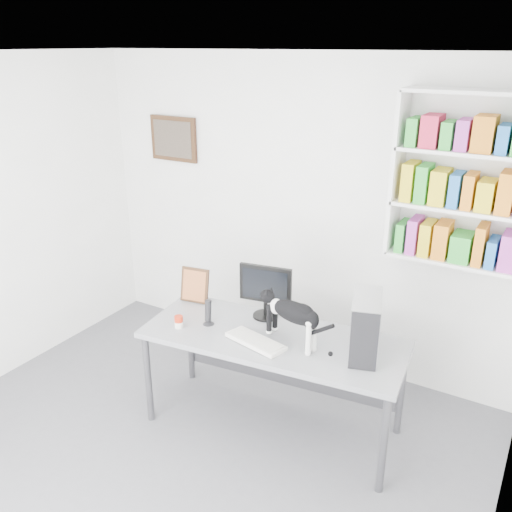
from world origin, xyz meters
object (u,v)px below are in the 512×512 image
(keyboard, at_px, (256,341))
(leaning_print, at_px, (195,285))
(pc_tower, at_px, (365,326))
(soup_can, at_px, (179,322))
(speaker, at_px, (208,312))
(cat, at_px, (293,323))
(monitor, at_px, (266,291))
(desk, at_px, (272,382))
(bookshelf, at_px, (468,181))

(keyboard, height_order, leaning_print, leaning_print)
(pc_tower, height_order, soup_can, pc_tower)
(speaker, distance_m, cat, 0.68)
(keyboard, distance_m, speaker, 0.46)
(leaning_print, relative_size, cat, 0.52)
(monitor, height_order, cat, monitor)
(pc_tower, xyz_separation_m, soup_can, (-1.30, -0.35, -0.16))
(leaning_print, bearing_deg, monitor, -4.80)
(speaker, bearing_deg, keyboard, -20.97)
(monitor, bearing_deg, speaker, -144.41)
(monitor, bearing_deg, leaning_print, 174.68)
(desk, bearing_deg, soup_can, -166.30)
(bookshelf, relative_size, pc_tower, 2.97)
(desk, relative_size, monitor, 4.38)
(keyboard, bearing_deg, monitor, 122.41)
(speaker, height_order, cat, cat)
(cat, bearing_deg, bookshelf, 60.85)
(leaning_print, height_order, soup_can, leaning_print)
(desk, xyz_separation_m, cat, (0.17, -0.04, 0.57))
(pc_tower, xyz_separation_m, leaning_print, (-1.46, 0.07, -0.06))
(desk, xyz_separation_m, keyboard, (-0.06, -0.15, 0.41))
(bookshelf, bearing_deg, keyboard, -134.01)
(monitor, distance_m, cat, 0.45)
(bookshelf, bearing_deg, speaker, -145.46)
(keyboard, xyz_separation_m, pc_tower, (0.69, 0.26, 0.19))
(pc_tower, xyz_separation_m, cat, (-0.47, -0.14, -0.04))
(desk, height_order, speaker, speaker)
(speaker, xyz_separation_m, leaning_print, (-0.32, 0.26, 0.05))
(bookshelf, bearing_deg, pc_tower, -113.86)
(desk, height_order, keyboard, keyboard)
(bookshelf, distance_m, desk, 2.01)
(desk, distance_m, soup_can, 0.83)
(desk, bearing_deg, keyboard, -116.53)
(monitor, relative_size, pc_tower, 1.03)
(bookshelf, height_order, speaker, bookshelf)
(desk, xyz_separation_m, pc_tower, (0.64, 0.11, 0.60))
(bookshelf, bearing_deg, desk, -136.72)
(monitor, distance_m, pc_tower, 0.84)
(bookshelf, bearing_deg, soup_can, -144.43)
(keyboard, relative_size, speaker, 2.19)
(bookshelf, xyz_separation_m, cat, (-0.84, -0.99, -0.89))
(bookshelf, height_order, monitor, bookshelf)
(cat, bearing_deg, keyboard, -141.71)
(monitor, relative_size, cat, 0.77)
(keyboard, height_order, soup_can, soup_can)
(speaker, relative_size, leaning_print, 0.69)
(desk, bearing_deg, pc_tower, 3.02)
(bookshelf, relative_size, keyboard, 2.79)
(keyboard, height_order, pc_tower, pc_tower)
(speaker, relative_size, cat, 0.36)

